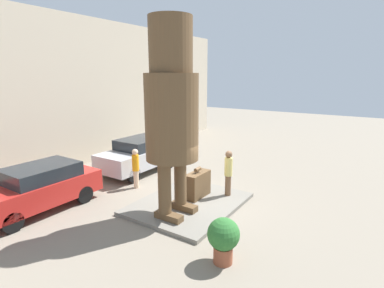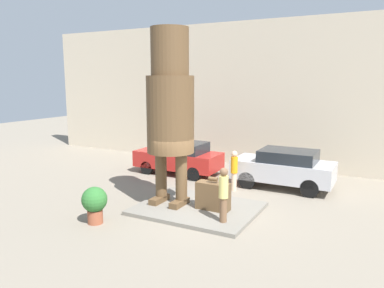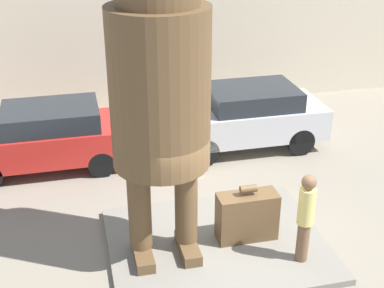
{
  "view_description": "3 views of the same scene",
  "coord_description": "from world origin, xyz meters",
  "px_view_note": "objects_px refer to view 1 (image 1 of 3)",
  "views": [
    {
      "loc": [
        -8.36,
        -5.62,
        4.61
      ],
      "look_at": [
        -0.17,
        -0.25,
        2.35
      ],
      "focal_mm": 28.0,
      "sensor_mm": 36.0,
      "label": 1
    },
    {
      "loc": [
        5.72,
        -11.19,
        4.56
      ],
      "look_at": [
        -0.33,
        0.2,
        2.31
      ],
      "focal_mm": 35.0,
      "sensor_mm": 36.0,
      "label": 2
    },
    {
      "loc": [
        -2.43,
        -8.12,
        6.26
      ],
      "look_at": [
        -0.5,
        -0.06,
        2.29
      ],
      "focal_mm": 50.0,
      "sensor_mm": 36.0,
      "label": 3
    }
  ],
  "objects_px": {
    "tourist": "(228,171)",
    "planter_pot": "(223,237)",
    "worker_hivis": "(136,167)",
    "parked_car_silver": "(140,154)",
    "statue_figure": "(172,105)",
    "parked_car_red": "(38,187)",
    "giant_suitcase": "(198,184)"
  },
  "relations": [
    {
      "from": "tourist",
      "to": "planter_pot",
      "type": "bearing_deg",
      "value": -155.06
    },
    {
      "from": "planter_pot",
      "to": "worker_hivis",
      "type": "xyz_separation_m",
      "value": [
        2.59,
        5.41,
        0.22
      ]
    },
    {
      "from": "parked_car_silver",
      "to": "worker_hivis",
      "type": "distance_m",
      "value": 2.18
    },
    {
      "from": "worker_hivis",
      "to": "parked_car_silver",
      "type": "bearing_deg",
      "value": 38.33
    },
    {
      "from": "statue_figure",
      "to": "parked_car_silver",
      "type": "height_order",
      "value": "statue_figure"
    },
    {
      "from": "parked_car_silver",
      "to": "parked_car_red",
      "type": "bearing_deg",
      "value": 0.13
    },
    {
      "from": "planter_pot",
      "to": "worker_hivis",
      "type": "bearing_deg",
      "value": 64.43
    },
    {
      "from": "statue_figure",
      "to": "tourist",
      "type": "relative_size",
      "value": 3.53
    },
    {
      "from": "tourist",
      "to": "parked_car_silver",
      "type": "distance_m",
      "value": 5.08
    },
    {
      "from": "giant_suitcase",
      "to": "tourist",
      "type": "bearing_deg",
      "value": -49.32
    },
    {
      "from": "giant_suitcase",
      "to": "tourist",
      "type": "distance_m",
      "value": 1.26
    },
    {
      "from": "statue_figure",
      "to": "tourist",
      "type": "distance_m",
      "value": 3.65
    },
    {
      "from": "planter_pot",
      "to": "worker_hivis",
      "type": "distance_m",
      "value": 6.01
    },
    {
      "from": "tourist",
      "to": "planter_pot",
      "type": "relative_size",
      "value": 1.46
    },
    {
      "from": "parked_car_red",
      "to": "statue_figure",
      "type": "bearing_deg",
      "value": 116.54
    },
    {
      "from": "statue_figure",
      "to": "giant_suitcase",
      "type": "xyz_separation_m",
      "value": [
        1.63,
        0.07,
        -3.11
      ]
    },
    {
      "from": "statue_figure",
      "to": "planter_pot",
      "type": "height_order",
      "value": "statue_figure"
    },
    {
      "from": "parked_car_silver",
      "to": "planter_pot",
      "type": "bearing_deg",
      "value": 57.57
    },
    {
      "from": "tourist",
      "to": "worker_hivis",
      "type": "bearing_deg",
      "value": 106.67
    },
    {
      "from": "giant_suitcase",
      "to": "parked_car_silver",
      "type": "relative_size",
      "value": 0.28
    },
    {
      "from": "statue_figure",
      "to": "worker_hivis",
      "type": "distance_m",
      "value": 4.22
    },
    {
      "from": "planter_pot",
      "to": "worker_hivis",
      "type": "relative_size",
      "value": 0.72
    },
    {
      "from": "planter_pot",
      "to": "parked_car_silver",
      "type": "bearing_deg",
      "value": 57.57
    },
    {
      "from": "tourist",
      "to": "parked_car_red",
      "type": "bearing_deg",
      "value": 131.78
    },
    {
      "from": "giant_suitcase",
      "to": "statue_figure",
      "type": "bearing_deg",
      "value": -177.55
    },
    {
      "from": "statue_figure",
      "to": "planter_pot",
      "type": "bearing_deg",
      "value": -117.3
    },
    {
      "from": "statue_figure",
      "to": "worker_hivis",
      "type": "xyz_separation_m",
      "value": [
        1.28,
        2.88,
        -2.81
      ]
    },
    {
      "from": "giant_suitcase",
      "to": "planter_pot",
      "type": "relative_size",
      "value": 0.96
    },
    {
      "from": "parked_car_red",
      "to": "worker_hivis",
      "type": "relative_size",
      "value": 2.48
    },
    {
      "from": "parked_car_silver",
      "to": "worker_hivis",
      "type": "xyz_separation_m",
      "value": [
        -1.71,
        -1.35,
        0.03
      ]
    },
    {
      "from": "giant_suitcase",
      "to": "worker_hivis",
      "type": "height_order",
      "value": "worker_hivis"
    },
    {
      "from": "tourist",
      "to": "giant_suitcase",
      "type": "bearing_deg",
      "value": 130.68
    }
  ]
}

